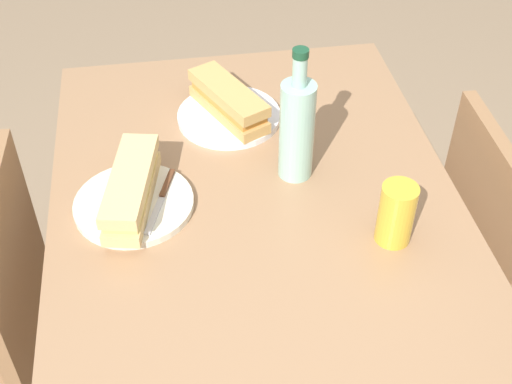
% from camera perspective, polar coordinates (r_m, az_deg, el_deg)
% --- Properties ---
extents(dining_table, '(1.09, 0.79, 0.77)m').
position_cam_1_polar(dining_table, '(1.42, 0.00, -4.38)').
color(dining_table, '#997251').
rests_on(dining_table, ground).
extents(chair_far, '(0.41, 0.41, 0.84)m').
position_cam_1_polar(chair_far, '(1.70, 20.15, -5.53)').
color(chair_far, '#936B47').
rests_on(chair_far, ground).
extents(plate_near, '(0.23, 0.23, 0.01)m').
position_cam_1_polar(plate_near, '(1.33, -10.13, -0.99)').
color(plate_near, silver).
rests_on(plate_near, dining_table).
extents(baguette_sandwich_near, '(0.25, 0.12, 0.07)m').
position_cam_1_polar(baguette_sandwich_near, '(1.30, -10.34, 0.34)').
color(baguette_sandwich_near, '#DBB77A').
rests_on(baguette_sandwich_near, plate_near).
extents(knife_near, '(0.17, 0.07, 0.01)m').
position_cam_1_polar(knife_near, '(1.32, -7.85, -0.40)').
color(knife_near, silver).
rests_on(knife_near, plate_near).
extents(plate_far, '(0.23, 0.23, 0.01)m').
position_cam_1_polar(plate_far, '(1.53, -2.26, 6.32)').
color(plate_far, white).
rests_on(plate_far, dining_table).
extents(baguette_sandwich_far, '(0.23, 0.16, 0.07)m').
position_cam_1_polar(baguette_sandwich_far, '(1.51, -2.30, 7.60)').
color(baguette_sandwich_far, tan).
rests_on(baguette_sandwich_far, plate_far).
extents(knife_far, '(0.18, 0.05, 0.01)m').
position_cam_1_polar(knife_far, '(1.56, -0.81, 7.50)').
color(knife_far, silver).
rests_on(knife_far, plate_far).
extents(water_bottle, '(0.07, 0.07, 0.28)m').
position_cam_1_polar(water_bottle, '(1.32, 3.43, 5.34)').
color(water_bottle, '#99C6B7').
rests_on(water_bottle, dining_table).
extents(beer_glass, '(0.07, 0.07, 0.12)m').
position_cam_1_polar(beer_glass, '(1.24, 11.59, -1.79)').
color(beer_glass, gold).
rests_on(beer_glass, dining_table).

